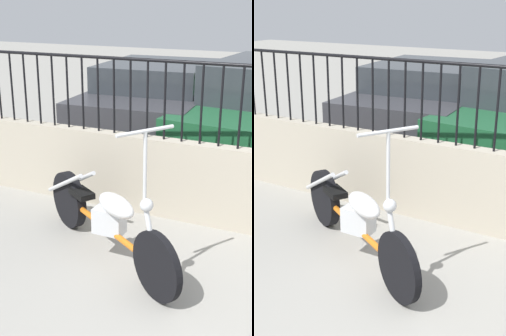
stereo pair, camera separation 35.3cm
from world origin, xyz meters
The scene contains 2 objects.
motorcycle_orange centered at (-1.81, 1.16, 0.39)m, with size 1.94×1.28×1.40m.
car_dark_grey centered at (-2.74, 5.06, 0.69)m, with size 2.09×4.03×1.34m.
Camera 1 is at (0.10, -2.35, 2.31)m, focal length 50.00 mm.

